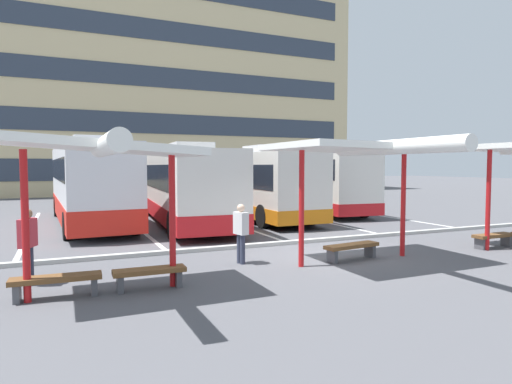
{
  "coord_description": "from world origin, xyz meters",
  "views": [
    {
      "loc": [
        -7.0,
        -10.87,
        2.62
      ],
      "look_at": [
        -0.43,
        3.96,
        1.65
      ],
      "focal_mm": 30.77,
      "sensor_mm": 36.0,
      "label": 1
    }
  ],
  "objects_px": {
    "waiting_shelter_0": "(103,150)",
    "bench_2": "(352,248)",
    "bench_1": "(150,274)",
    "coach_bus_0": "(89,185)",
    "coach_bus_2": "(255,184)",
    "waiting_passenger_1": "(28,241)",
    "bench_3": "(494,238)",
    "waiting_shelter_1": "(363,150)",
    "bench_0": "(57,282)",
    "waiting_passenger_0": "(241,230)",
    "coach_bus_3": "(315,180)",
    "coach_bus_1": "(185,187)"
  },
  "relations": [
    {
      "from": "waiting_shelter_0",
      "to": "bench_2",
      "type": "distance_m",
      "value": 7.12
    },
    {
      "from": "bench_1",
      "to": "coach_bus_0",
      "type": "bearing_deg",
      "value": 92.66
    },
    {
      "from": "coach_bus_2",
      "to": "bench_2",
      "type": "distance_m",
      "value": 10.43
    },
    {
      "from": "waiting_passenger_1",
      "to": "bench_2",
      "type": "bearing_deg",
      "value": -5.55
    },
    {
      "from": "bench_3",
      "to": "bench_1",
      "type": "bearing_deg",
      "value": -178.37
    },
    {
      "from": "waiting_shelter_1",
      "to": "waiting_passenger_1",
      "type": "xyz_separation_m",
      "value": [
        -8.05,
        1.2,
        -2.05
      ]
    },
    {
      "from": "bench_0",
      "to": "bench_1",
      "type": "bearing_deg",
      "value": -3.18
    },
    {
      "from": "coach_bus_2",
      "to": "waiting_passenger_1",
      "type": "distance_m",
      "value": 13.48
    },
    {
      "from": "coach_bus_2",
      "to": "waiting_passenger_0",
      "type": "height_order",
      "value": "coach_bus_2"
    },
    {
      "from": "coach_bus_3",
      "to": "coach_bus_2",
      "type": "bearing_deg",
      "value": -162.69
    },
    {
      "from": "waiting_shelter_1",
      "to": "bench_2",
      "type": "xyz_separation_m",
      "value": [
        0.0,
        0.42,
        -2.7
      ]
    },
    {
      "from": "coach_bus_0",
      "to": "bench_1",
      "type": "bearing_deg",
      "value": -87.34
    },
    {
      "from": "bench_1",
      "to": "waiting_passenger_0",
      "type": "distance_m",
      "value": 3.13
    },
    {
      "from": "coach_bus_0",
      "to": "coach_bus_2",
      "type": "distance_m",
      "value": 7.8
    },
    {
      "from": "waiting_shelter_0",
      "to": "bench_2",
      "type": "height_order",
      "value": "waiting_shelter_0"
    },
    {
      "from": "coach_bus_1",
      "to": "waiting_passenger_1",
      "type": "relative_size",
      "value": 6.68
    },
    {
      "from": "bench_1",
      "to": "bench_0",
      "type": "bearing_deg",
      "value": 176.82
    },
    {
      "from": "coach_bus_1",
      "to": "bench_2",
      "type": "relative_size",
      "value": 6.42
    },
    {
      "from": "bench_3",
      "to": "waiting_passenger_1",
      "type": "xyz_separation_m",
      "value": [
        -13.28,
        1.13,
        0.65
      ]
    },
    {
      "from": "coach_bus_0",
      "to": "waiting_passenger_1",
      "type": "height_order",
      "value": "coach_bus_0"
    },
    {
      "from": "coach_bus_2",
      "to": "bench_3",
      "type": "relative_size",
      "value": 6.75
    },
    {
      "from": "waiting_shelter_1",
      "to": "bench_2",
      "type": "distance_m",
      "value": 2.73
    },
    {
      "from": "coach_bus_1",
      "to": "bench_1",
      "type": "height_order",
      "value": "coach_bus_1"
    },
    {
      "from": "coach_bus_2",
      "to": "bench_0",
      "type": "height_order",
      "value": "coach_bus_2"
    },
    {
      "from": "coach_bus_0",
      "to": "coach_bus_3",
      "type": "bearing_deg",
      "value": 2.91
    },
    {
      "from": "bench_3",
      "to": "coach_bus_3",
      "type": "bearing_deg",
      "value": 86.76
    },
    {
      "from": "coach_bus_1",
      "to": "bench_2",
      "type": "bearing_deg",
      "value": -76.24
    },
    {
      "from": "coach_bus_1",
      "to": "waiting_shelter_0",
      "type": "relative_size",
      "value": 2.69
    },
    {
      "from": "bench_0",
      "to": "waiting_passenger_1",
      "type": "bearing_deg",
      "value": 113.08
    },
    {
      "from": "coach_bus_3",
      "to": "bench_0",
      "type": "height_order",
      "value": "coach_bus_3"
    },
    {
      "from": "bench_0",
      "to": "waiting_passenger_1",
      "type": "distance_m",
      "value": 1.6
    },
    {
      "from": "coach_bus_1",
      "to": "waiting_passenger_0",
      "type": "height_order",
      "value": "coach_bus_1"
    },
    {
      "from": "coach_bus_2",
      "to": "waiting_passenger_1",
      "type": "xyz_separation_m",
      "value": [
        -9.59,
        -9.44,
        -0.71
      ]
    },
    {
      "from": "bench_2",
      "to": "waiting_passenger_1",
      "type": "distance_m",
      "value": 8.11
    },
    {
      "from": "coach_bus_1",
      "to": "bench_1",
      "type": "bearing_deg",
      "value": -108.73
    },
    {
      "from": "coach_bus_2",
      "to": "waiting_shelter_1",
      "type": "height_order",
      "value": "coach_bus_2"
    },
    {
      "from": "bench_1",
      "to": "waiting_shelter_0",
      "type": "bearing_deg",
      "value": -167.43
    },
    {
      "from": "coach_bus_0",
      "to": "bench_3",
      "type": "xyz_separation_m",
      "value": [
        11.45,
        -11.32,
        -1.44
      ]
    },
    {
      "from": "coach_bus_2",
      "to": "coach_bus_3",
      "type": "xyz_separation_m",
      "value": [
        4.36,
        1.36,
        0.14
      ]
    },
    {
      "from": "waiting_passenger_0",
      "to": "waiting_passenger_1",
      "type": "xyz_separation_m",
      "value": [
        -5.06,
        -0.05,
        0.06
      ]
    },
    {
      "from": "bench_1",
      "to": "coach_bus_1",
      "type": "bearing_deg",
      "value": 71.27
    },
    {
      "from": "coach_bus_0",
      "to": "waiting_shelter_0",
      "type": "height_order",
      "value": "coach_bus_0"
    },
    {
      "from": "waiting_shelter_0",
      "to": "bench_3",
      "type": "relative_size",
      "value": 2.73
    },
    {
      "from": "coach_bus_1",
      "to": "waiting_passenger_0",
      "type": "xyz_separation_m",
      "value": [
        -0.7,
        -8.51,
        -0.74
      ]
    },
    {
      "from": "bench_1",
      "to": "bench_2",
      "type": "distance_m",
      "value": 5.72
    },
    {
      "from": "coach_bus_1",
      "to": "waiting_shelter_0",
      "type": "xyz_separation_m",
      "value": [
        -4.29,
        -10.2,
        1.26
      ]
    },
    {
      "from": "waiting_passenger_1",
      "to": "bench_0",
      "type": "bearing_deg",
      "value": -66.92
    },
    {
      "from": "coach_bus_1",
      "to": "bench_1",
      "type": "relative_size",
      "value": 7.44
    },
    {
      "from": "waiting_shelter_1",
      "to": "bench_1",
      "type": "bearing_deg",
      "value": -177.53
    },
    {
      "from": "coach_bus_0",
      "to": "coach_bus_1",
      "type": "height_order",
      "value": "coach_bus_0"
    }
  ]
}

